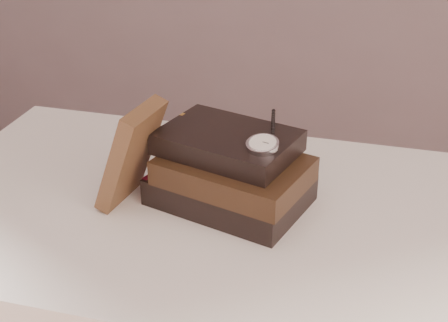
# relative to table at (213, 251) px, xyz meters

# --- Properties ---
(table) EXTENTS (1.00, 0.60, 0.75)m
(table) POSITION_rel_table_xyz_m (0.00, 0.00, 0.00)
(table) COLOR silver
(table) RESTS_ON ground
(book_stack) EXTENTS (0.28, 0.23, 0.12)m
(book_stack) POSITION_rel_table_xyz_m (0.03, 0.02, 0.15)
(book_stack) COLOR black
(book_stack) RESTS_ON table
(journal) EXTENTS (0.10, 0.12, 0.17)m
(journal) POSITION_rel_table_xyz_m (-0.13, -0.02, 0.18)
(journal) COLOR #402818
(journal) RESTS_ON table
(pocket_watch) EXTENTS (0.06, 0.16, 0.02)m
(pocket_watch) POSITION_rel_table_xyz_m (0.08, -0.01, 0.22)
(pocket_watch) COLOR silver
(pocket_watch) RESTS_ON book_stack
(eyeglasses) EXTENTS (0.13, 0.14, 0.05)m
(eyeglasses) POSITION_rel_table_xyz_m (-0.04, 0.12, 0.16)
(eyeglasses) COLOR silver
(eyeglasses) RESTS_ON book_stack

